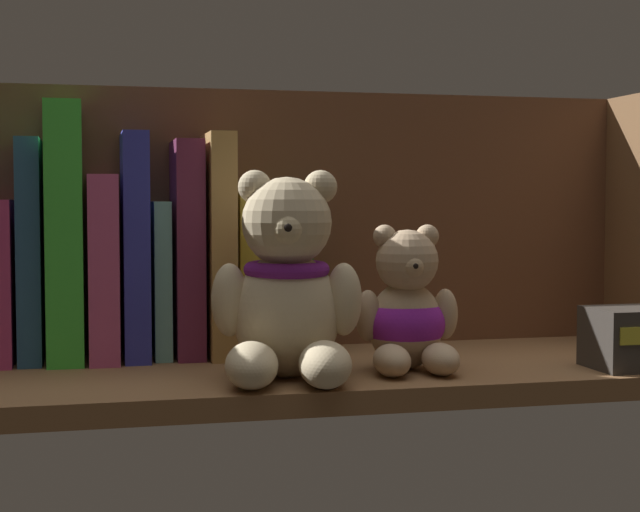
{
  "coord_description": "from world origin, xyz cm",
  "views": [
    {
      "loc": [
        -19.52,
        -86.83,
        17.2
      ],
      "look_at": [
        1.27,
        0.0,
        12.17
      ],
      "focal_mm": 54.66,
      "sensor_mm": 36.0,
      "label": 1
    }
  ],
  "objects_px": {
    "book_11": "(282,276)",
    "book_6": "(134,246)",
    "book_4": "(65,233)",
    "book_9": "(216,245)",
    "book_10": "(247,273)",
    "teddy_bear_larger": "(287,290)",
    "book_3": "(31,250)",
    "book_8": "(186,249)",
    "teddy_bear_smaller": "(407,313)",
    "book_7": "(160,279)",
    "small_product_box": "(635,338)",
    "book_5": "(103,267)",
    "book_2": "(0,281)"
  },
  "relations": [
    {
      "from": "book_2",
      "to": "book_5",
      "type": "relative_size",
      "value": 0.87
    },
    {
      "from": "book_2",
      "to": "teddy_bear_smaller",
      "type": "relative_size",
      "value": 1.17
    },
    {
      "from": "book_2",
      "to": "book_9",
      "type": "bearing_deg",
      "value": 0.0
    },
    {
      "from": "book_8",
      "to": "teddy_bear_larger",
      "type": "bearing_deg",
      "value": -65.67
    },
    {
      "from": "book_5",
      "to": "book_7",
      "type": "relative_size",
      "value": 1.16
    },
    {
      "from": "book_2",
      "to": "book_4",
      "type": "bearing_deg",
      "value": 0.0
    },
    {
      "from": "book_4",
      "to": "book_6",
      "type": "relative_size",
      "value": 1.12
    },
    {
      "from": "book_11",
      "to": "teddy_bear_larger",
      "type": "height_order",
      "value": "teddy_bear_larger"
    },
    {
      "from": "book_6",
      "to": "teddy_bear_larger",
      "type": "distance_m",
      "value": 0.2
    },
    {
      "from": "book_2",
      "to": "teddy_bear_smaller",
      "type": "xyz_separation_m",
      "value": [
        0.36,
        -0.13,
        -0.03
      ]
    },
    {
      "from": "book_7",
      "to": "book_8",
      "type": "bearing_deg",
      "value": 0.0
    },
    {
      "from": "book_7",
      "to": "book_9",
      "type": "relative_size",
      "value": 0.7
    },
    {
      "from": "book_6",
      "to": "book_9",
      "type": "relative_size",
      "value": 1.0
    },
    {
      "from": "book_7",
      "to": "book_11",
      "type": "relative_size",
      "value": 0.99
    },
    {
      "from": "book_3",
      "to": "book_11",
      "type": "bearing_deg",
      "value": 0.0
    },
    {
      "from": "book_11",
      "to": "book_6",
      "type": "bearing_deg",
      "value": -180.0
    },
    {
      "from": "book_4",
      "to": "teddy_bear_larger",
      "type": "xyz_separation_m",
      "value": [
        0.19,
        -0.15,
        -0.05
      ]
    },
    {
      "from": "book_2",
      "to": "book_11",
      "type": "distance_m",
      "value": 0.27
    },
    {
      "from": "book_5",
      "to": "book_9",
      "type": "relative_size",
      "value": 0.81
    },
    {
      "from": "book_6",
      "to": "small_product_box",
      "type": "relative_size",
      "value": 2.66
    },
    {
      "from": "book_6",
      "to": "book_10",
      "type": "xyz_separation_m",
      "value": [
        0.11,
        0.0,
        -0.03
      ]
    },
    {
      "from": "book_10",
      "to": "teddy_bear_smaller",
      "type": "height_order",
      "value": "book_10"
    },
    {
      "from": "book_4",
      "to": "book_6",
      "type": "bearing_deg",
      "value": 0.0
    },
    {
      "from": "book_4",
      "to": "book_7",
      "type": "bearing_deg",
      "value": 0.0
    },
    {
      "from": "book_4",
      "to": "book_10",
      "type": "height_order",
      "value": "book_4"
    },
    {
      "from": "book_9",
      "to": "book_10",
      "type": "xyz_separation_m",
      "value": [
        0.03,
        0.0,
        -0.03
      ]
    },
    {
      "from": "book_7",
      "to": "book_10",
      "type": "distance_m",
      "value": 0.09
    },
    {
      "from": "book_10",
      "to": "book_9",
      "type": "bearing_deg",
      "value": -180.0
    },
    {
      "from": "book_8",
      "to": "teddy_bear_smaller",
      "type": "bearing_deg",
      "value": -36.1
    },
    {
      "from": "book_9",
      "to": "book_7",
      "type": "bearing_deg",
      "value": 180.0
    },
    {
      "from": "book_4",
      "to": "book_9",
      "type": "distance_m",
      "value": 0.15
    },
    {
      "from": "book_4",
      "to": "teddy_bear_larger",
      "type": "bearing_deg",
      "value": -39.87
    },
    {
      "from": "book_3",
      "to": "book_10",
      "type": "bearing_deg",
      "value": 0.0
    },
    {
      "from": "book_8",
      "to": "teddy_bear_smaller",
      "type": "distance_m",
      "value": 0.23
    },
    {
      "from": "book_6",
      "to": "teddy_bear_smaller",
      "type": "distance_m",
      "value": 0.28
    },
    {
      "from": "book_8",
      "to": "book_11",
      "type": "xyz_separation_m",
      "value": [
        0.1,
        0.0,
        -0.03
      ]
    },
    {
      "from": "book_3",
      "to": "small_product_box",
      "type": "relative_size",
      "value": 2.58
    },
    {
      "from": "book_7",
      "to": "book_6",
      "type": "bearing_deg",
      "value": 180.0
    },
    {
      "from": "book_5",
      "to": "teddy_bear_larger",
      "type": "bearing_deg",
      "value": -45.81
    },
    {
      "from": "book_7",
      "to": "book_10",
      "type": "relative_size",
      "value": 0.95
    },
    {
      "from": "book_5",
      "to": "book_6",
      "type": "height_order",
      "value": "book_6"
    },
    {
      "from": "book_5",
      "to": "book_8",
      "type": "relative_size",
      "value": 0.84
    },
    {
      "from": "book_5",
      "to": "book_11",
      "type": "relative_size",
      "value": 1.16
    },
    {
      "from": "book_10",
      "to": "book_3",
      "type": "bearing_deg",
      "value": 180.0
    },
    {
      "from": "book_4",
      "to": "teddy_bear_larger",
      "type": "distance_m",
      "value": 0.25
    },
    {
      "from": "book_5",
      "to": "book_10",
      "type": "distance_m",
      "value": 0.14
    },
    {
      "from": "small_product_box",
      "to": "book_10",
      "type": "bearing_deg",
      "value": 151.97
    },
    {
      "from": "book_6",
      "to": "book_11",
      "type": "distance_m",
      "value": 0.15
    },
    {
      "from": "book_7",
      "to": "teddy_bear_smaller",
      "type": "distance_m",
      "value": 0.25
    },
    {
      "from": "book_2",
      "to": "teddy_bear_larger",
      "type": "bearing_deg",
      "value": -32.26
    }
  ]
}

